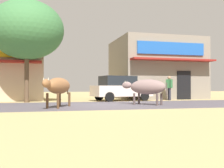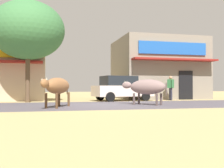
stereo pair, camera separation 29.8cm
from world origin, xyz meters
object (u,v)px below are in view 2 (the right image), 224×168
Objects in this scene: parked_hatchback_car at (121,88)px; cow_far_dark at (146,87)px; roadside_tree at (28,30)px; pedestrian_by_shop at (171,86)px; cow_near_brown at (57,86)px.

parked_hatchback_car reaches higher than cow_far_dark.
roadside_tree is 3.61× the size of pedestrian_by_shop.
cow_far_dark is 5.36m from pedestrian_by_shop.
parked_hatchback_car is at bearing 91.18° from cow_far_dark.
cow_near_brown is 1.63× the size of pedestrian_by_shop.
cow_near_brown is at bearing -170.81° from cow_far_dark.
pedestrian_by_shop reaches higher than cow_far_dark.
cow_near_brown is (-4.39, -5.17, 0.11)m from parked_hatchback_car.
cow_far_dark is at bearing -32.62° from roadside_tree.
pedestrian_by_shop reaches higher than parked_hatchback_car.
parked_hatchback_car is at bearing 175.71° from pedestrian_by_shop.
parked_hatchback_car is 6.78m from cow_near_brown.
pedestrian_by_shop is (9.40, 0.32, -3.31)m from roadside_tree.
cow_near_brown is at bearing -130.34° from parked_hatchback_car.
cow_far_dark is at bearing -88.82° from parked_hatchback_car.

